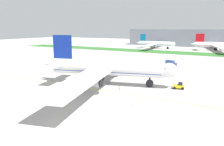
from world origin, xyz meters
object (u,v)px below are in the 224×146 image
object	(u,v)px
parked_airliner_far_centre	(219,45)
pushback_tug	(179,86)
traffic_cone_near_nose	(132,104)
parked_airliner_far_left	(155,44)
ground_crew_wingwalker_port	(120,87)
service_truck_baggage_loader	(171,63)
airliner_foreground	(105,68)

from	to	relation	value
parked_airliner_far_centre	pushback_tug	bearing A→B (deg)	-90.21
pushback_tug	traffic_cone_near_nose	world-z (taller)	pushback_tug
parked_airliner_far_left	parked_airliner_far_centre	bearing A→B (deg)	8.77
ground_crew_wingwalker_port	service_truck_baggage_loader	xyz separation A→B (m)	(2.52, 52.26, 0.75)
parked_airliner_far_centre	traffic_cone_near_nose	bearing A→B (deg)	-92.54
traffic_cone_near_nose	service_truck_baggage_loader	xyz separation A→B (m)	(-7.00, 63.46, 1.42)
ground_crew_wingwalker_port	service_truck_baggage_loader	world-z (taller)	service_truck_baggage_loader
traffic_cone_near_nose	pushback_tug	bearing A→B (deg)	72.78
parked_airliner_far_left	parked_airliner_far_centre	xyz separation A→B (m)	(54.58, 8.42, 0.29)
airliner_foreground	pushback_tug	bearing A→B (deg)	14.60
airliner_foreground	parked_airliner_far_centre	distance (m)	151.86
pushback_tug	service_truck_baggage_loader	size ratio (longest dim) A/B	0.94
ground_crew_wingwalker_port	service_truck_baggage_loader	size ratio (longest dim) A/B	0.27
traffic_cone_near_nose	parked_airliner_far_centre	bearing A→B (deg)	87.46
parked_airliner_far_left	parked_airliner_far_centre	distance (m)	55.22
airliner_foreground	parked_airliner_far_left	xyz separation A→B (m)	(-29.63, 141.38, -1.20)
service_truck_baggage_loader	parked_airliner_far_left	bearing A→B (deg)	113.29
pushback_tug	ground_crew_wingwalker_port	distance (m)	19.53
traffic_cone_near_nose	parked_airliner_far_centre	size ratio (longest dim) A/B	0.01
pushback_tug	service_truck_baggage_loader	distance (m)	43.77
pushback_tug	parked_airliner_far_centre	bearing A→B (deg)	89.79
traffic_cone_near_nose	service_truck_baggage_loader	distance (m)	63.86
pushback_tug	parked_airliner_far_centre	xyz separation A→B (m)	(0.53, 143.44, 3.89)
pushback_tug	parked_airliner_far_centre	size ratio (longest dim) A/B	0.07
service_truck_baggage_loader	parked_airliner_far_centre	bearing A→B (deg)	81.99
airliner_foreground	pushback_tug	distance (m)	25.68
traffic_cone_near_nose	parked_airliner_far_left	world-z (taller)	parked_airliner_far_left
service_truck_baggage_loader	parked_airliner_far_centre	world-z (taller)	parked_airliner_far_centre
ground_crew_wingwalker_port	service_truck_baggage_loader	distance (m)	52.32
pushback_tug	parked_airliner_far_left	size ratio (longest dim) A/B	0.09
pushback_tug	parked_airliner_far_centre	distance (m)	143.49
pushback_tug	parked_airliner_far_left	xyz separation A→B (m)	(-54.04, 135.03, 3.60)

